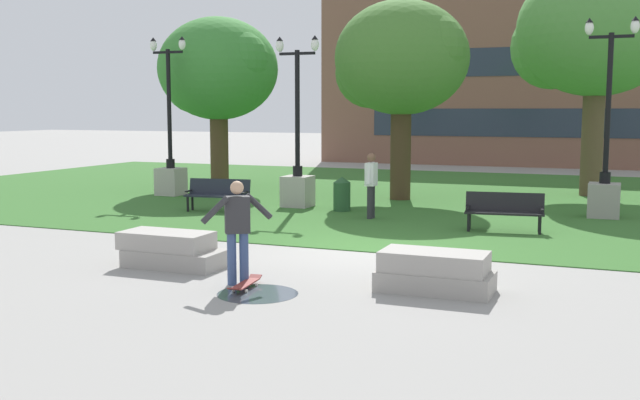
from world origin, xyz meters
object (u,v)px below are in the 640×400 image
concrete_block_center (171,250)px  lamp_post_center (171,164)px  skateboard (245,284)px  person_bystander_near_lawn (371,182)px  park_bench_far_left (218,193)px  person_skateboarder (237,226)px  lamp_post_right (298,172)px  concrete_block_left (435,272)px  trash_bin (342,194)px  park_bench_near_right (504,209)px  lamp_post_left (605,178)px

concrete_block_center → lamp_post_center: bearing=123.2°
concrete_block_center → skateboard: concrete_block_center is taller
person_bystander_near_lawn → park_bench_far_left: bearing=-176.2°
person_skateboarder → person_bystander_near_lawn: person_bystander_near_lawn is taller
person_skateboarder → park_bench_far_left: size_ratio=0.92×
concrete_block_center → lamp_post_right: 8.66m
concrete_block_left → lamp_post_center: (-11.24, 9.73, 0.76)m
park_bench_far_left → concrete_block_left: bearing=-41.2°
person_skateboarder → skateboard: size_ratio=1.65×
skateboard → person_bystander_near_lawn: bearing=93.8°
park_bench_far_left → trash_bin: bearing=23.3°
park_bench_near_right → person_bystander_near_lawn: 3.66m
concrete_block_left → lamp_post_left: lamp_post_left is taller
person_bystander_near_lawn → lamp_post_right: bearing=151.5°
person_skateboarder → lamp_post_left: 11.66m
concrete_block_left → lamp_post_right: 10.57m
lamp_post_left → trash_bin: lamp_post_left is taller
lamp_post_right → person_skateboarder: bearing=-72.1°
concrete_block_left → lamp_post_left: 9.89m
park_bench_far_left → lamp_post_left: bearing=15.5°
concrete_block_center → park_bench_near_right: park_bench_near_right is taller
lamp_post_left → lamp_post_right: bearing=-173.1°
skateboard → lamp_post_right: size_ratio=0.21×
person_skateboarder → concrete_block_center: bearing=156.2°
trash_bin → person_bystander_near_lawn: size_ratio=0.56×
park_bench_near_right → lamp_post_center: (-11.40, 3.45, 0.53)m
lamp_post_left → person_skateboarder: bearing=-117.4°
lamp_post_left → trash_bin: bearing=-168.3°
trash_bin → person_bystander_near_lawn: person_bystander_near_lawn is taller
lamp_post_center → concrete_block_left: bearing=-40.9°
person_skateboarder → person_bystander_near_lawn: bearing=92.0°
lamp_post_left → concrete_block_left: bearing=-103.3°
concrete_block_center → trash_bin: (0.31, 8.13, 0.20)m
trash_bin → lamp_post_right: bearing=165.1°
lamp_post_center → person_bystander_near_lawn: (7.86, -2.64, -0.08)m
concrete_block_center → park_bench_far_left: size_ratio=1.03×
person_skateboarder → lamp_post_right: 9.81m
lamp_post_left → trash_bin: size_ratio=5.42×
lamp_post_left → park_bench_near_right: bearing=-122.5°
concrete_block_center → lamp_post_center: (-6.34, 9.69, 0.76)m
person_skateboarder → park_bench_near_right: size_ratio=0.92×
park_bench_near_right → lamp_post_left: 3.96m
concrete_block_center → person_skateboarder: person_skateboarder is taller
person_skateboarder → park_bench_far_left: (-4.68, 7.55, -0.43)m
lamp_post_center → lamp_post_right: 5.24m
concrete_block_left → park_bench_near_right: park_bench_near_right is taller
concrete_block_center → person_bystander_near_lawn: (1.52, 7.05, 0.68)m
park_bench_far_left → lamp_post_center: (-3.46, 2.93, 0.53)m
concrete_block_center → concrete_block_left: same height
concrete_block_left → concrete_block_center: bearing=179.5°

